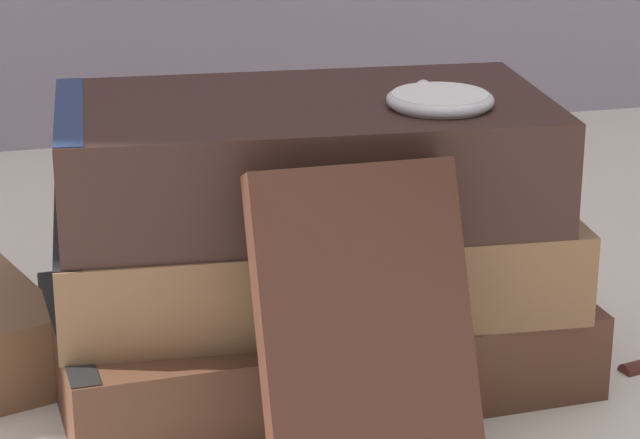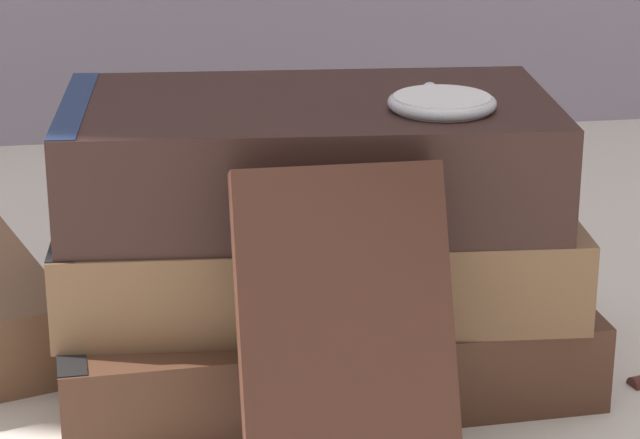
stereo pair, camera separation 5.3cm
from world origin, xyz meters
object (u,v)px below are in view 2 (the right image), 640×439
at_px(book_flat_top, 296,156).
at_px(reading_glasses, 151,285).
at_px(book_flat_bottom, 306,335).
at_px(book_leaning_front, 346,349).
at_px(pocket_watch, 442,103).
at_px(book_flat_middle, 303,248).

bearing_deg(book_flat_top, reading_glasses, 123.97).
xyz_separation_m(book_flat_bottom, reading_glasses, (-0.07, 0.12, -0.02)).
distance_m(book_leaning_front, pocket_watch, 0.12).
bearing_deg(book_leaning_front, reading_glasses, 107.97).
height_order(book_leaning_front, reading_glasses, book_leaning_front).
bearing_deg(reading_glasses, book_flat_bottom, -46.15).
bearing_deg(pocket_watch, book_flat_top, 157.26).
xyz_separation_m(book_flat_middle, reading_glasses, (-0.07, 0.11, -0.06)).
distance_m(book_flat_bottom, pocket_watch, 0.13).
distance_m(book_flat_middle, pocket_watch, 0.10).
xyz_separation_m(book_flat_top, pocket_watch, (0.06, -0.02, 0.03)).
xyz_separation_m(book_flat_top, book_leaning_front, (0.01, -0.10, -0.05)).
bearing_deg(book_flat_top, book_leaning_front, -82.40).
bearing_deg(book_leaning_front, book_flat_bottom, 91.09).
distance_m(book_flat_bottom, book_flat_top, 0.09).
bearing_deg(book_flat_middle, book_flat_top, -118.93).
height_order(book_flat_bottom, reading_glasses, book_flat_bottom).
bearing_deg(book_flat_bottom, pocket_watch, -24.09).
bearing_deg(reading_glasses, book_leaning_front, -58.16).
relative_size(book_flat_bottom, pocket_watch, 4.90).
height_order(pocket_watch, reading_glasses, pocket_watch).
relative_size(book_flat_bottom, book_flat_middle, 1.03).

